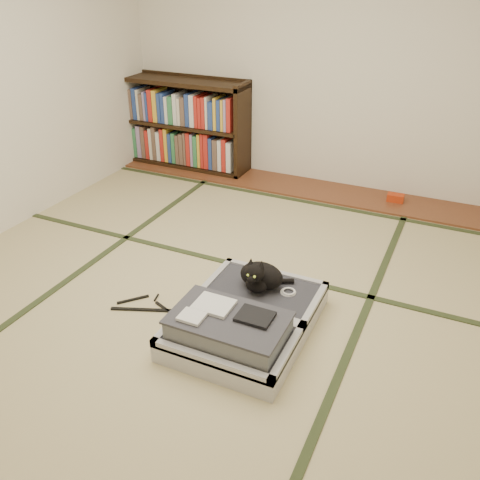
% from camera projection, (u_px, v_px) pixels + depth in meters
% --- Properties ---
extents(floor, '(4.50, 4.50, 0.00)m').
position_uv_depth(floor, '(212.00, 293.00, 3.47)').
color(floor, tan).
rests_on(floor, ground).
extents(wood_strip, '(4.00, 0.50, 0.02)m').
position_uv_depth(wood_strip, '(305.00, 188.00, 5.05)').
color(wood_strip, brown).
rests_on(wood_strip, ground).
extents(red_item, '(0.15, 0.10, 0.07)m').
position_uv_depth(red_item, '(395.00, 198.00, 4.73)').
color(red_item, '#B12E0E').
rests_on(red_item, wood_strip).
extents(room_shell, '(4.50, 4.50, 4.50)m').
position_uv_depth(room_shell, '(205.00, 71.00, 2.77)').
color(room_shell, white).
rests_on(room_shell, ground).
extents(tatami_borders, '(4.00, 4.50, 0.01)m').
position_uv_depth(tatami_borders, '(242.00, 259.00, 3.86)').
color(tatami_borders, '#2D381E').
rests_on(tatami_borders, ground).
extents(bookcase, '(1.52, 0.35, 0.98)m').
position_uv_depth(bookcase, '(180.00, 125.00, 5.43)').
color(bookcase, black).
rests_on(bookcase, wood_strip).
extents(suitcase, '(0.74, 0.98, 0.29)m').
position_uv_depth(suitcase, '(243.00, 320.00, 3.04)').
color(suitcase, '#B8B7BC').
rests_on(suitcase, floor).
extents(cat, '(0.33, 0.33, 0.26)m').
position_uv_depth(cat, '(260.00, 276.00, 3.21)').
color(cat, black).
rests_on(cat, suitcase).
extents(cable_coil, '(0.10, 0.10, 0.02)m').
position_uv_depth(cable_coil, '(288.00, 292.00, 3.21)').
color(cable_coil, white).
rests_on(cable_coil, suitcase).
extents(hanger, '(0.44, 0.28, 0.01)m').
position_uv_depth(hanger, '(147.00, 307.00, 3.32)').
color(hanger, black).
rests_on(hanger, floor).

